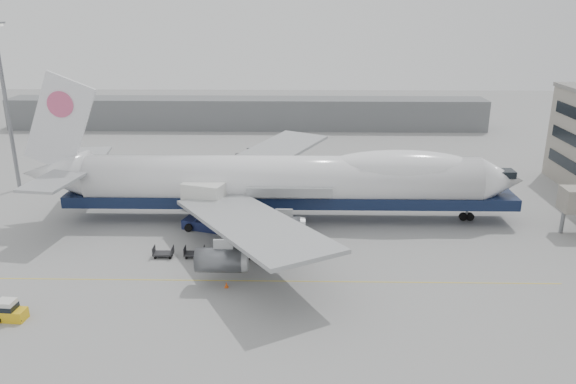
{
  "coord_description": "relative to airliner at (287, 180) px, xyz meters",
  "views": [
    {
      "loc": [
        2.18,
        -59.39,
        28.22
      ],
      "look_at": [
        0.88,
        6.0,
        5.95
      ],
      "focal_mm": 35.0,
      "sensor_mm": 36.0,
      "label": 1
    }
  ],
  "objects": [
    {
      "name": "dolly_3",
      "position": [
        -3.29,
        -12.3,
        -5.09
      ],
      "size": [
        2.3,
        1.35,
        1.3
      ],
      "color": "#2D2D30",
      "rests_on": "ground"
    },
    {
      "name": "catering_truck",
      "position": [
        -10.62,
        -3.48,
        -2.16
      ],
      "size": [
        6.23,
        5.07,
        6.25
      ],
      "rotation": [
        0.0,
        0.0,
        -0.31
      ],
      "color": "#19224D",
      "rests_on": "ground"
    },
    {
      "name": "traffic_cone",
      "position": [
        -5.9,
        -19.48,
        -5.33
      ],
      "size": [
        0.42,
        0.42,
        0.62
      ],
      "rotation": [
        0.0,
        0.0,
        0.08
      ],
      "color": "#DF4B0B",
      "rests_on": "ground"
    },
    {
      "name": "dolly_2",
      "position": [
        -6.9,
        -12.3,
        -5.09
      ],
      "size": [
        2.3,
        1.35,
        1.3
      ],
      "color": "#2D2D30",
      "rests_on": "ground"
    },
    {
      "name": "apron_line",
      "position": [
        -0.64,
        -18.0,
        -5.62
      ],
      "size": [
        60.0,
        0.15,
        0.01
      ],
      "primitive_type": "cube",
      "color": "gold",
      "rests_on": "ground"
    },
    {
      "name": "dolly_0",
      "position": [
        -14.13,
        -12.3,
        -5.09
      ],
      "size": [
        2.3,
        1.35,
        1.3
      ],
      "color": "#2D2D30",
      "rests_on": "ground"
    },
    {
      "name": "baggage_tug",
      "position": [
        -25.34,
        -26.1,
        -4.73
      ],
      "size": [
        2.85,
        1.68,
        2.0
      ],
      "rotation": [
        0.0,
        0.0,
        -0.08
      ],
      "color": "gold",
      "rests_on": "ground"
    },
    {
      "name": "ground",
      "position": [
        -0.64,
        -12.0,
        -5.62
      ],
      "size": [
        260.0,
        260.0,
        0.0
      ],
      "primitive_type": "plane",
      "color": "gray",
      "rests_on": "ground"
    },
    {
      "name": "dolly_4",
      "position": [
        0.33,
        -12.3,
        -5.09
      ],
      "size": [
        2.3,
        1.35,
        1.3
      ],
      "color": "#2D2D30",
      "rests_on": "ground"
    },
    {
      "name": "airliner",
      "position": [
        0.0,
        0.0,
        0.0
      ],
      "size": [
        67.0,
        55.3,
        19.98
      ],
      "color": "white",
      "rests_on": "ground"
    },
    {
      "name": "floodlight_mast",
      "position": [
        -42.64,
        12.0,
        8.64
      ],
      "size": [
        2.4,
        2.4,
        25.43
      ],
      "color": "slate",
      "rests_on": "ground"
    },
    {
      "name": "hangar",
      "position": [
        -10.64,
        58.0,
        -2.12
      ],
      "size": [
        110.0,
        8.0,
        7.0
      ],
      "primitive_type": "cube",
      "color": "slate",
      "rests_on": "ground"
    },
    {
      "name": "dolly_1",
      "position": [
        -10.52,
        -12.3,
        -5.09
      ],
      "size": [
        2.3,
        1.35,
        1.3
      ],
      "color": "#2D2D30",
      "rests_on": "ground"
    }
  ]
}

